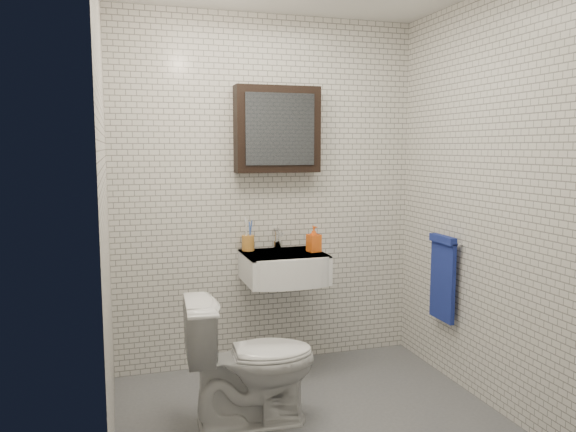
{
  "coord_description": "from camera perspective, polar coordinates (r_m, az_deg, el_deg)",
  "views": [
    {
      "loc": [
        -1.04,
        -2.89,
        1.57
      ],
      "look_at": [
        -0.02,
        0.45,
        1.15
      ],
      "focal_mm": 35.0,
      "sensor_mm": 36.0,
      "label": 1
    }
  ],
  "objects": [
    {
      "name": "toilet",
      "position": [
        3.3,
        -3.79,
        -14.4
      ],
      "size": [
        0.76,
        0.46,
        0.75
      ],
      "primitive_type": "imported",
      "rotation": [
        0.0,
        0.0,
        1.51
      ],
      "color": "silver",
      "rests_on": "ground"
    },
    {
      "name": "washbasin",
      "position": [
        3.87,
        -0.26,
        -5.25
      ],
      "size": [
        0.55,
        0.5,
        0.2
      ],
      "color": "white",
      "rests_on": "room_shell"
    },
    {
      "name": "mirror_cabinet",
      "position": [
        3.97,
        -1.08,
        8.77
      ],
      "size": [
        0.6,
        0.15,
        0.6
      ],
      "color": "black",
      "rests_on": "room_shell"
    },
    {
      "name": "soap_bottle",
      "position": [
        3.92,
        2.64,
        -2.34
      ],
      "size": [
        0.1,
        0.1,
        0.18
      ],
      "primitive_type": "imported",
      "rotation": [
        0.0,
        0.0,
        0.22
      ],
      "color": "orange",
      "rests_on": "washbasin"
    },
    {
      "name": "towel_rail",
      "position": [
        3.94,
        15.45,
        -5.74
      ],
      "size": [
        0.09,
        0.3,
        0.58
      ],
      "color": "silver",
      "rests_on": "room_shell"
    },
    {
      "name": "toothbrush_cup",
      "position": [
        3.98,
        -4.08,
        -2.66
      ],
      "size": [
        0.09,
        0.09,
        0.24
      ],
      "rotation": [
        0.0,
        0.0,
        0.05
      ],
      "color": "#C17E30",
      "rests_on": "washbasin"
    },
    {
      "name": "faucet",
      "position": [
        4.02,
        -1.07,
        -2.43
      ],
      "size": [
        0.06,
        0.2,
        0.15
      ],
      "color": "silver",
      "rests_on": "washbasin"
    },
    {
      "name": "room_shell",
      "position": [
        3.07,
        2.81,
        4.94
      ],
      "size": [
        2.22,
        2.02,
        2.51
      ],
      "color": "silver",
      "rests_on": "ground"
    },
    {
      "name": "ground",
      "position": [
        3.45,
        2.65,
        -20.13
      ],
      "size": [
        2.2,
        2.0,
        0.01
      ],
      "primitive_type": "cube",
      "color": "#515359",
      "rests_on": "ground"
    }
  ]
}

